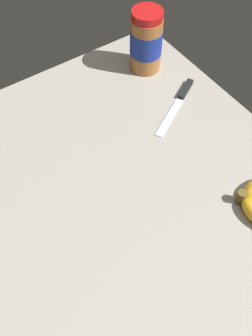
{
  "coord_description": "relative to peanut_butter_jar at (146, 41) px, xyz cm",
  "views": [
    {
      "loc": [
        40.14,
        -25.01,
        73.94
      ],
      "look_at": [
        -2.54,
        4.09,
        3.05
      ],
      "focal_mm": 44.46,
      "sensor_mm": 36.0,
      "label": 1
    }
  ],
  "objects": [
    {
      "name": "peanut_butter_jar",
      "position": [
        0.0,
        0.0,
        0.0
      ],
      "size": [
        8.2,
        8.2,
        16.76
      ],
      "color": "#9E602D",
      "rests_on": "ground_plane"
    },
    {
      "name": "ground_plane",
      "position": [
        29.21,
        -28.41,
        -10.74
      ],
      "size": [
        85.86,
        79.75,
        4.98
      ],
      "primitive_type": "cube",
      "color": "gray"
    },
    {
      "name": "butter_knife",
      "position": [
        15.64,
        -1.14,
        -7.79
      ],
      "size": [
        11.51,
        18.76,
        1.2
      ],
      "color": "silver",
      "rests_on": "ground_plane"
    }
  ]
}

